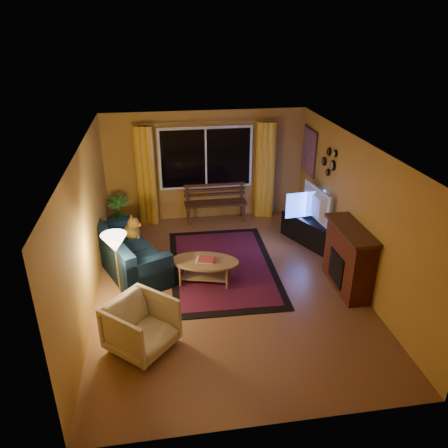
{
  "coord_description": "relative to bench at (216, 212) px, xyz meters",
  "views": [
    {
      "loc": [
        -1.05,
        -6.47,
        4.28
      ],
      "look_at": [
        0.0,
        0.3,
        1.05
      ],
      "focal_mm": 35.0,
      "sensor_mm": 36.0,
      "label": 1
    }
  ],
  "objects": [
    {
      "name": "floor",
      "position": [
        -0.18,
        -2.75,
        -0.22
      ],
      "size": [
        4.5,
        6.0,
        0.02
      ],
      "primitive_type": "cube",
      "color": "brown",
      "rests_on": "ground"
    },
    {
      "name": "ceiling",
      "position": [
        -0.18,
        -2.75,
        2.3
      ],
      "size": [
        4.5,
        6.0,
        0.02
      ],
      "primitive_type": "cube",
      "color": "white",
      "rests_on": "ground"
    },
    {
      "name": "wall_back",
      "position": [
        -0.18,
        0.26,
        1.04
      ],
      "size": [
        4.5,
        0.02,
        2.5
      ],
      "primitive_type": "cube",
      "color": "#B68435",
      "rests_on": "ground"
    },
    {
      "name": "wall_left",
      "position": [
        -2.44,
        -2.75,
        1.04
      ],
      "size": [
        0.02,
        6.0,
        2.5
      ],
      "primitive_type": "cube",
      "color": "#B68435",
      "rests_on": "ground"
    },
    {
      "name": "wall_right",
      "position": [
        2.08,
        -2.75,
        1.04
      ],
      "size": [
        0.02,
        6.0,
        2.5
      ],
      "primitive_type": "cube",
      "color": "#B68435",
      "rests_on": "ground"
    },
    {
      "name": "window",
      "position": [
        -0.18,
        0.19,
        1.24
      ],
      "size": [
        2.0,
        0.02,
        1.3
      ],
      "primitive_type": "cube",
      "color": "black",
      "rests_on": "wall_back"
    },
    {
      "name": "curtain_rod",
      "position": [
        -0.18,
        0.15,
        2.04
      ],
      "size": [
        3.2,
        0.03,
        0.03
      ],
      "primitive_type": "cylinder",
      "rotation": [
        0.0,
        1.57,
        0.0
      ],
      "color": "#BF8C3F",
      "rests_on": "wall_back"
    },
    {
      "name": "curtain_left",
      "position": [
        -1.53,
        0.13,
        0.91
      ],
      "size": [
        0.36,
        0.36,
        2.24
      ],
      "primitive_type": "cylinder",
      "color": "gold",
      "rests_on": "ground"
    },
    {
      "name": "curtain_right",
      "position": [
        1.17,
        0.13,
        0.91
      ],
      "size": [
        0.36,
        0.36,
        2.24
      ],
      "primitive_type": "cylinder",
      "color": "gold",
      "rests_on": "ground"
    },
    {
      "name": "bench",
      "position": [
        0.0,
        0.0,
        0.0
      ],
      "size": [
        1.42,
        0.42,
        0.43
      ],
      "primitive_type": "cube",
      "rotation": [
        0.0,
        0.0,
        -0.0
      ],
      "color": "#392111",
      "rests_on": "ground"
    },
    {
      "name": "potted_plant",
      "position": [
        -2.18,
        -0.27,
        0.21
      ],
      "size": [
        0.5,
        0.5,
        0.84
      ],
      "primitive_type": "imported",
      "rotation": [
        0.0,
        0.0,
        -0.06
      ],
      "color": "#235B1E",
      "rests_on": "ground"
    },
    {
      "name": "sofa",
      "position": [
        -1.88,
        -1.96,
        0.19
      ],
      "size": [
        1.58,
        2.16,
        0.8
      ],
      "primitive_type": "cube",
      "rotation": [
        0.0,
        0.0,
        0.42
      ],
      "color": "black",
      "rests_on": "ground"
    },
    {
      "name": "dog",
      "position": [
        -1.83,
        -1.51,
        0.42
      ],
      "size": [
        0.42,
        0.5,
        0.48
      ],
      "primitive_type": null,
      "rotation": [
        0.0,
        0.0,
        0.27
      ],
      "color": "olive",
      "rests_on": "sofa"
    },
    {
      "name": "armchair",
      "position": [
        -1.63,
        -4.19,
        0.21
      ],
      "size": [
        1.12,
        1.12,
        0.84
      ],
      "primitive_type": "imported",
      "rotation": [
        0.0,
        0.0,
        0.84
      ],
      "color": "beige",
      "rests_on": "ground"
    },
    {
      "name": "floor_lamp",
      "position": [
        -1.99,
        -3.11,
        0.43
      ],
      "size": [
        0.25,
        0.25,
        1.29
      ],
      "primitive_type": "cylinder",
      "rotation": [
        0.0,
        0.0,
        0.2
      ],
      "color": "#BF8C3F",
      "rests_on": "ground"
    },
    {
      "name": "rug",
      "position": [
        -0.16,
        -2.13,
        -0.2
      ],
      "size": [
        2.02,
        3.13,
        0.02
      ],
      "primitive_type": "cube",
      "rotation": [
        0.0,
        0.0,
        -0.02
      ],
      "color": "maroon",
      "rests_on": "ground"
    },
    {
      "name": "coffee_table",
      "position": [
        -0.54,
        -2.6,
        0.0
      ],
      "size": [
        1.46,
        1.46,
        0.43
      ],
      "primitive_type": "cylinder",
      "rotation": [
        0.0,
        0.0,
        -0.27
      ],
      "color": "olive",
      "rests_on": "ground"
    },
    {
      "name": "tv_console",
      "position": [
        1.79,
        -1.41,
        0.06
      ],
      "size": [
        0.94,
        1.37,
        0.54
      ],
      "primitive_type": "cube",
      "rotation": [
        0.0,
        0.0,
        0.43
      ],
      "color": "black",
      "rests_on": "ground"
    },
    {
      "name": "television",
      "position": [
        1.79,
        -1.41,
        0.66
      ],
      "size": [
        0.28,
        1.16,
        0.66
      ],
      "primitive_type": "imported",
      "rotation": [
        0.0,
        0.0,
        1.68
      ],
      "color": "black",
      "rests_on": "tv_console"
    },
    {
      "name": "fireplace",
      "position": [
        1.87,
        -3.15,
        0.34
      ],
      "size": [
        0.4,
        1.2,
        1.1
      ],
      "primitive_type": "cube",
      "color": "maroon",
      "rests_on": "ground"
    },
    {
      "name": "mirror_cluster",
      "position": [
        2.03,
        -1.45,
        1.59
      ],
      "size": [
        0.06,
        0.6,
        0.56
      ],
      "primitive_type": null,
      "color": "black",
      "rests_on": "wall_right"
    },
    {
      "name": "painting",
      "position": [
        2.04,
        -0.3,
        1.44
      ],
      "size": [
        0.04,
        0.76,
        0.96
      ],
      "primitive_type": "cube",
      "color": "#D2532D",
      "rests_on": "wall_right"
    }
  ]
}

